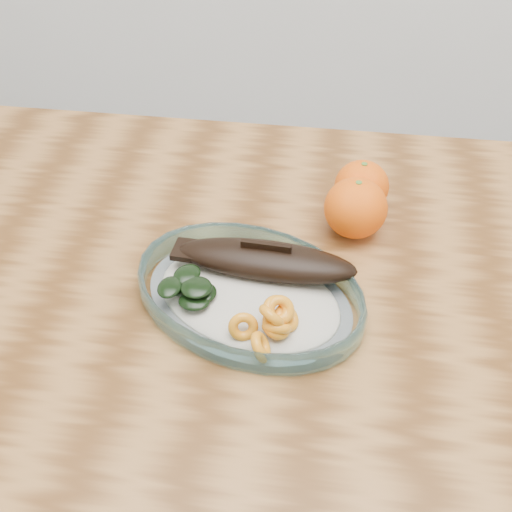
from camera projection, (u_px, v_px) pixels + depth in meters
The scene contains 4 objects.
dining_table at pixel (315, 352), 0.83m from camera, with size 1.20×0.80×0.75m.
plated_meal at pixel (249, 290), 0.74m from camera, with size 0.66×0.66×0.08m.
orange_left at pixel (356, 208), 0.83m from camera, with size 0.08×0.08×0.08m, color #FF4D05.
orange_right at pixel (362, 186), 0.87m from camera, with size 0.07×0.07×0.07m, color #FF4D05.
Camera 1 is at (0.00, -0.55, 1.28)m, focal length 45.00 mm.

